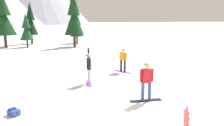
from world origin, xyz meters
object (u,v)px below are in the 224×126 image
Objects in this scene: snowboarder_background at (123,60)px; pine_tree_short at (3,17)px; pine_tree_broad at (77,26)px; loose_snowboard_near_right at (186,117)px; snowboarder_midground at (89,67)px; pine_tree_slender at (26,29)px; pine_tree_tall at (31,21)px; snowboarder_foreground at (146,81)px; backpack_blue at (14,112)px; pine_tree_twin at (74,17)px.

snowboarder_background is 20.83m from pine_tree_short.
pine_tree_short is 1.47× the size of pine_tree_broad.
snowboarder_midground is at bearing 111.97° from loose_snowboard_near_right.
pine_tree_tall is at bearing 84.07° from pine_tree_slender.
pine_tree_broad is (1.29, 25.43, 1.81)m from snowboarder_foreground.
pine_tree_broad is (6.72, -1.72, -0.68)m from pine_tree_tall.
loose_snowboard_near_right is 30.12m from pine_tree_tall.
snowboarder_foreground is at bearing -69.84° from pine_tree_short.
backpack_blue is at bearing -139.25° from snowboarder_midground.
pine_tree_broad is (9.94, 1.86, -1.29)m from pine_tree_short.
loose_snowboard_near_right is at bearing -91.70° from pine_tree_broad.
pine_tree_twin is (0.23, 21.22, 3.10)m from snowboarder_foreground.
pine_tree_short reaches higher than snowboarder_background.
backpack_blue is 22.47m from pine_tree_slender.
pine_tree_short reaches higher than pine_tree_slender.
snowboarder_midground is 18.14m from pine_tree_twin.
pine_tree_slender is at bearing 91.08° from backpack_blue.
pine_tree_slender is at bearing 104.36° from loose_snowboard_near_right.
pine_tree_tall is at bearing 101.31° from snowboarder_foreground.
loose_snowboard_near_right is at bearing -77.89° from snowboarder_foreground.
pine_tree_tall is 4.85m from pine_tree_short.
pine_tree_slender is 0.60× the size of pine_tree_twin.
pine_tree_slender is at bearing 104.58° from snowboarder_foreground.
pine_tree_broad is at bearing 87.09° from snowboarder_foreground.
pine_tree_twin reaches higher than snowboarder_midground.
pine_tree_tall reaches higher than snowboarder_midground.
pine_tree_slender is at bearing -18.22° from pine_tree_short.
snowboarder_foreground is 0.24× the size of pine_tree_twin.
snowboarder_background is 1.08× the size of loose_snowboard_near_right.
pine_tree_tall is (-5.43, 27.15, 2.49)m from snowboarder_foreground.
backpack_blue is 26.14m from pine_tree_broad.
pine_tree_tall is at bearing 47.97° from pine_tree_short.
pine_tree_slender is (-4.08, 19.20, 1.47)m from snowboarder_midground.
snowboarder_background is 20.11m from pine_tree_broad.
pine_tree_twin is at bearing 74.74° from backpack_blue.
pine_tree_tall is at bearing 89.91° from backpack_blue.
pine_tree_tall reaches higher than backpack_blue.
pine_tree_slender is at bearing -95.93° from pine_tree_tall.
snowboarder_foreground is 3.15× the size of backpack_blue.
backpack_blue is 0.08× the size of pine_tree_short.
snowboarder_background is 0.33× the size of pine_tree_broad.
snowboarder_background is at bearing -61.90° from pine_tree_short.
pine_tree_slender reaches higher than snowboarder_midground.
snowboarder_midground is at bearing -78.00° from pine_tree_slender.
pine_tree_slender is (-5.89, 22.66, 1.49)m from snowboarder_foreground.
snowboarder_foreground is 0.87× the size of snowboarder_midground.
backpack_blue is (-5.47, 0.31, -0.80)m from snowboarder_foreground.
pine_tree_broad is at bearing 89.30° from snowboarder_background.
pine_tree_short is at bearing 161.78° from pine_tree_slender.
snowboarder_foreground reaches higher than loose_snowboard_near_right.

